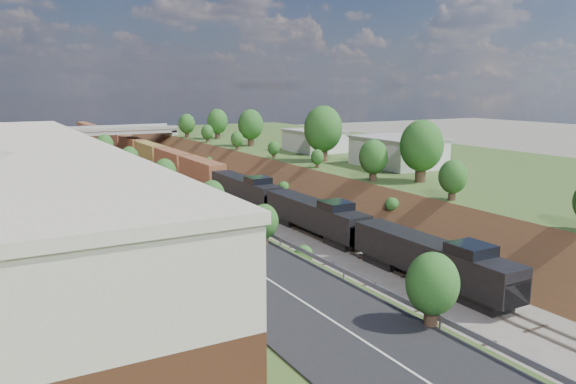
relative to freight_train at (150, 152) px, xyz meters
name	(u,v)px	position (x,y,z in m)	size (l,w,h in m)	color
platform_right	(409,171)	(30.40, -47.86, -0.06)	(44.00, 180.00, 5.00)	#3B5F27
embankment_left	(150,215)	(-13.60, -47.86, -2.56)	(7.07, 180.00, 7.07)	brown
embankment_right	(296,198)	(8.40, -47.86, -2.56)	(7.07, 180.00, 7.07)	brown
rail_left_track	(211,207)	(-5.20, -47.86, -2.47)	(1.58, 180.00, 0.18)	gray
rail_right_track	(245,204)	(0.00, -47.86, -2.47)	(1.58, 180.00, 0.18)	gray
road	(113,179)	(-18.10, -47.86, 2.49)	(8.00, 180.00, 0.10)	black
guardrail	(146,173)	(-14.00, -48.06, 2.99)	(0.10, 171.00, 0.70)	#99999E
commercial_building	(11,189)	(-30.60, -69.86, 5.94)	(14.30, 62.30, 7.00)	brown
overpass	(122,137)	(-2.60, 14.14, 2.35)	(24.50, 8.30, 7.40)	gray
white_building_near	(398,153)	(20.90, -55.86, 4.44)	(9.00, 12.00, 4.00)	silver
white_building_far	(315,141)	(20.40, -33.86, 4.24)	(8.00, 10.00, 3.60)	silver
tree_right_large	(422,146)	(14.40, -67.86, 6.82)	(5.25, 5.25, 7.61)	#473323
tree_left_crest	(301,231)	(-14.40, -87.86, 4.48)	(2.45, 2.45, 3.55)	#473323
freight_train	(150,152)	(0.00, 0.00, 0.00)	(2.94, 181.33, 4.55)	black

